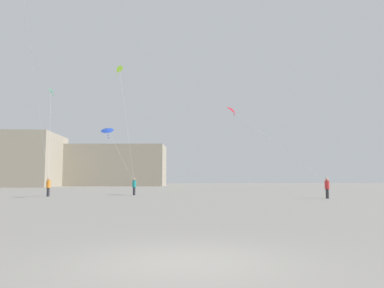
% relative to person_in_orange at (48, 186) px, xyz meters
% --- Properties ---
extents(ground_plane, '(300.00, 300.00, 0.00)m').
position_rel_person_in_orange_xyz_m(ground_plane, '(13.09, -27.11, -0.93)').
color(ground_plane, gray).
extents(person_in_orange, '(0.37, 0.37, 1.70)m').
position_rel_person_in_orange_xyz_m(person_in_orange, '(0.00, 0.00, 0.00)').
color(person_in_orange, '#2D2D33').
rests_on(person_in_orange, ground_plane).
extents(person_in_teal, '(0.36, 0.36, 1.67)m').
position_rel_person_in_orange_xyz_m(person_in_teal, '(7.37, 2.65, -0.01)').
color(person_in_teal, '#2D2D33').
rests_on(person_in_teal, ground_plane).
extents(person_in_red, '(0.37, 0.37, 1.69)m').
position_rel_person_in_orange_xyz_m(person_in_red, '(24.01, -3.45, -0.01)').
color(person_in_red, '#2D2D33').
rests_on(person_in_red, ground_plane).
extents(kite_lime_diamond, '(1.85, 1.62, 11.28)m').
position_rel_person_in_orange_xyz_m(kite_lime_diamond, '(5.98, 1.53, 11.02)').
color(kite_lime_diamond, '#8CD12D').
extents(kite_cobalt_diamond, '(1.98, 6.22, 4.71)m').
position_rel_person_in_orange_xyz_m(kite_cobalt_diamond, '(5.96, -3.00, 4.71)').
color(kite_cobalt_diamond, blue).
extents(kite_crimson_diamond, '(7.88, 5.52, 7.32)m').
position_rel_person_in_orange_xyz_m(kite_crimson_diamond, '(16.87, 1.30, 7.22)').
color(kite_crimson_diamond, red).
extents(kite_emerald_diamond, '(2.97, 6.90, 10.34)m').
position_rel_person_in_orange_xyz_m(kite_emerald_diamond, '(-2.52, 6.30, 10.13)').
color(kite_emerald_diamond, green).
extents(building_centre_hall, '(17.36, 17.84, 11.05)m').
position_rel_person_in_orange_xyz_m(building_centre_hall, '(-23.91, 45.01, 4.59)').
color(building_centre_hall, '#A39984').
rests_on(building_centre_hall, ground_plane).
extents(building_right_hall, '(24.03, 10.80, 9.50)m').
position_rel_person_in_orange_xyz_m(building_right_hall, '(-5.91, 54.94, 3.82)').
color(building_right_hall, '#A39984').
rests_on(building_right_hall, ground_plane).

